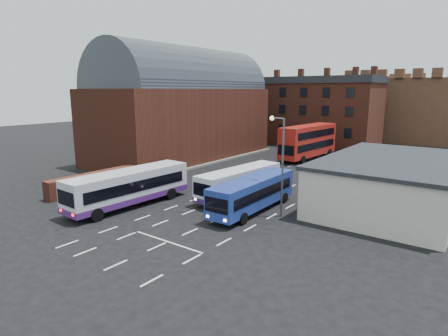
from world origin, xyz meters
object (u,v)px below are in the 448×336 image
Objects in this scene: bus_red_double at (308,141)px; pedestrian_red at (69,200)px; bus_white_inbound at (240,181)px; bus_white_outbound at (129,185)px; bus_blue at (253,192)px; pedestrian_beige at (68,200)px; street_lamp at (280,157)px.

bus_red_double is 7.08× the size of pedestrian_red.
bus_white_inbound reaches higher than pedestrian_red.
bus_white_outbound is 10.63m from bus_blue.
bus_white_inbound is 15.08m from pedestrian_beige.
pedestrian_red is at bearing -147.77° from street_lamp.
pedestrian_red is 0.43m from pedestrian_beige.
bus_red_double is 8.14× the size of pedestrian_beige.
bus_blue is at bearing -176.04° from pedestrian_red.
pedestrian_red is (-9.22, -11.69, -0.73)m from bus_white_inbound.
bus_red_double is at bearing -132.08° from pedestrian_red.
bus_blue is 26.03m from bus_red_double.
bus_white_inbound is 4.08m from bus_blue.
street_lamp is 17.75m from pedestrian_red.
bus_white_outbound reaches higher than pedestrian_beige.
bus_blue is 3.91m from street_lamp.
bus_blue reaches higher than pedestrian_red.
street_lamp is at bearing 160.67° from bus_white_inbound.
pedestrian_red is (-14.65, -9.24, -3.88)m from street_lamp.
bus_white_outbound reaches higher than bus_blue.
pedestrian_beige is at bearing 34.08° from bus_blue.
bus_white_outbound is 0.93× the size of bus_red_double.
street_lamp is at bearing -134.66° from pedestrian_beige.
bus_blue is (3.10, -2.65, 0.02)m from bus_white_inbound.
bus_white_inbound is 6.74m from street_lamp.
pedestrian_red is at bearing 179.94° from pedestrian_beige.
bus_blue is at bearing 31.82° from bus_white_outbound.
pedestrian_red is at bearing 35.26° from bus_blue.
bus_white_inbound is 22.82m from bus_red_double.
bus_white_outbound is 5.19m from pedestrian_beige.
street_lamp is 4.51× the size of pedestrian_red.
bus_white_inbound is 5.81× the size of pedestrian_red.
bus_white_inbound is at bearing -115.62° from pedestrian_beige.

